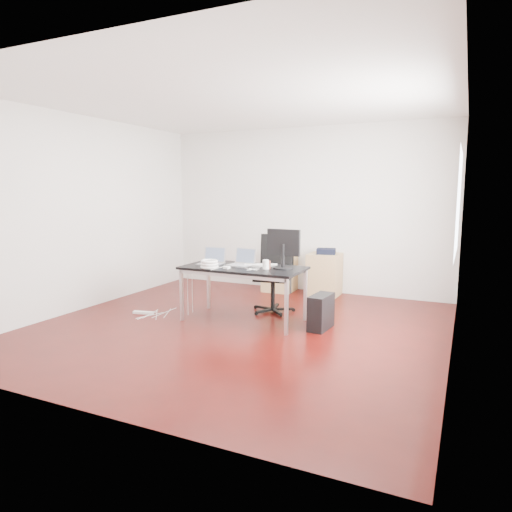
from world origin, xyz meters
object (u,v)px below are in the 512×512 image
at_px(desk, 243,271).
at_px(filing_cabinet_left, 280,271).
at_px(filing_cabinet_right, 324,274).
at_px(pc_tower, 321,312).
at_px(office_chair, 274,269).

bearing_deg(desk, filing_cabinet_left, 97.46).
xyz_separation_m(filing_cabinet_right, pc_tower, (0.50, -1.84, -0.13)).
bearing_deg(desk, office_chair, 75.01).
xyz_separation_m(office_chair, filing_cabinet_left, (-0.42, 1.25, -0.26)).
distance_m(desk, office_chair, 0.68).
bearing_deg(pc_tower, office_chair, 151.04).
height_order(filing_cabinet_right, pc_tower, filing_cabinet_right).
bearing_deg(filing_cabinet_left, office_chair, -71.31).
distance_m(office_chair, filing_cabinet_right, 1.33).
distance_m(office_chair, pc_tower, 1.13).
xyz_separation_m(desk, office_chair, (0.17, 0.65, -0.07)).
xyz_separation_m(desk, pc_tower, (1.06, 0.06, -0.46)).
xyz_separation_m(filing_cabinet_left, filing_cabinet_right, (0.80, 0.00, 0.00)).
bearing_deg(filing_cabinet_right, office_chair, -106.71).
height_order(office_chair, pc_tower, office_chair).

